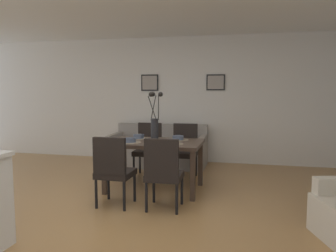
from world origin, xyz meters
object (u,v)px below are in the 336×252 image
Objects in this scene: dining_chair_near_left at (113,168)px; bowl_near_right at (139,136)px; centerpiece_vase at (155,122)px; bowl_far_right at (178,137)px; framed_picture_center at (216,82)px; dining_table at (155,147)px; bowl_near_left at (130,140)px; dining_chair_far_right at (184,148)px; framed_picture_left at (150,83)px; sofa at (159,151)px; dining_chair_near_right at (148,147)px; dining_chair_far_left at (163,170)px; bowl_far_left at (172,141)px.

dining_chair_near_left is 1.09m from bowl_near_right.
centerpiece_vase reaches higher than bowl_near_right.
bowl_far_right is 0.45× the size of framed_picture_center.
dining_table is 8.24× the size of bowl_near_left.
dining_chair_far_right is at bearing 70.54° from centerpiece_vase.
framed_picture_center is at bearing 72.97° from dining_chair_far_right.
dining_chair_far_right is 2.46× the size of framed_picture_center.
bowl_far_right is 0.46× the size of framed_picture_left.
sofa is at bearing 91.39° from dining_chair_near_left.
framed_picture_center is at bearing 24.20° from sofa.
dining_chair_near_right and dining_chair_far_right have the same top height.
framed_picture_left is (-1.04, 2.98, 1.15)m from dining_chair_far_left.
framed_picture_left reaches higher than bowl_near_left.
framed_picture_center is at bearing 51.62° from dining_chair_near_right.
dining_table is 0.74× the size of sofa.
bowl_near_right is (-0.32, 0.20, -0.24)m from centerpiece_vase.
dining_table is 2.47m from framed_picture_center.
centerpiece_vase reaches higher than sofa.
dining_chair_near_right is 0.95m from bowl_far_right.
dining_chair_near_right is at bearing 112.56° from dining_table.
sofa is at bearing -56.15° from framed_picture_left.
dining_chair_far_left and dining_chair_far_right have the same top height.
framed_picture_center reaches higher than bowl_near_right.
dining_chair_near_right is at bearing 112.64° from centerpiece_vase.
framed_picture_center is at bearing 66.68° from bowl_near_left.
framed_picture_left is (-0.35, 1.32, 1.15)m from dining_chair_near_right.
centerpiece_vase is at bearing -147.36° from bowl_far_right.
dining_chair_near_left is at bearing -110.14° from dining_table.
bowl_near_left is 0.09× the size of sofa.
dining_chair_near_right is 5.41× the size of bowl_near_right.
dining_chair_near_left is 0.71m from bowl_near_left.
dining_chair_near_left is at bearing -178.06° from dining_chair_far_left.
framed_picture_center is (1.01, 2.35, 0.88)m from bowl_near_left.
dining_chair_far_left is 1.68m from dining_chair_far_right.
bowl_far_right is at bearing -101.14° from framed_picture_center.
dining_chair_far_right is 5.41× the size of bowl_far_left.
bowl_near_right is 0.45× the size of framed_picture_center.
sofa is (-0.06, 2.52, -0.23)m from dining_chair_near_left.
dining_chair_far_left is 3.21m from framed_picture_center.
dining_chair_far_right is (-0.04, 1.68, 0.00)m from dining_chair_far_left.
dining_chair_near_left is 5.41× the size of bowl_far_left.
dining_table is 1.90× the size of centerpiece_vase.
bowl_near_left is at bearing -113.32° from framed_picture_center.
framed_picture_left is (-0.70, 2.15, 0.63)m from centerpiece_vase.
bowl_far_left is (0.32, -0.20, 0.13)m from dining_table.
sofa is at bearing 110.26° from bowl_far_left.
framed_picture_center is (1.07, 0.48, 1.38)m from sofa.
bowl_near_left is at bearing 180.00° from bowl_far_left.
bowl_far_left reaches higher than dining_table.
centerpiece_vase is at bearing 32.84° from bowl_near_left.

